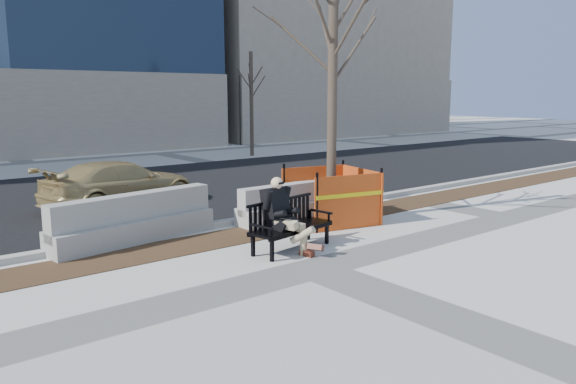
{
  "coord_description": "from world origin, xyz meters",
  "views": [
    {
      "loc": [
        -5.91,
        -6.67,
        2.89
      ],
      "look_at": [
        0.83,
        1.71,
        0.98
      ],
      "focal_mm": 34.29,
      "sensor_mm": 36.0,
      "label": 1
    }
  ],
  "objects_px": {
    "jersey_barrier_left": "(135,242)",
    "jersey_barrier_right": "(295,219)",
    "tree_fence": "(331,221)",
    "sedan": "(122,206)",
    "bench": "(291,250)",
    "seated_man": "(281,252)"
  },
  "relations": [
    {
      "from": "sedan",
      "to": "seated_man",
      "type": "bearing_deg",
      "value": 175.1
    },
    {
      "from": "sedan",
      "to": "bench",
      "type": "bearing_deg",
      "value": 177.37
    },
    {
      "from": "tree_fence",
      "to": "jersey_barrier_right",
      "type": "distance_m",
      "value": 0.86
    },
    {
      "from": "bench",
      "to": "seated_man",
      "type": "bearing_deg",
      "value": 168.47
    },
    {
      "from": "jersey_barrier_right",
      "to": "sedan",
      "type": "bearing_deg",
      "value": 122.6
    },
    {
      "from": "sedan",
      "to": "jersey_barrier_left",
      "type": "relative_size",
      "value": 1.2
    },
    {
      "from": "bench",
      "to": "tree_fence",
      "type": "distance_m",
      "value": 2.53
    },
    {
      "from": "bench",
      "to": "jersey_barrier_left",
      "type": "relative_size",
      "value": 0.53
    },
    {
      "from": "sedan",
      "to": "jersey_barrier_right",
      "type": "relative_size",
      "value": 1.36
    },
    {
      "from": "bench",
      "to": "tree_fence",
      "type": "height_order",
      "value": "tree_fence"
    },
    {
      "from": "sedan",
      "to": "jersey_barrier_right",
      "type": "xyz_separation_m",
      "value": [
        2.59,
        -4.02,
        0.0
      ]
    },
    {
      "from": "seated_man",
      "to": "jersey_barrier_left",
      "type": "height_order",
      "value": "seated_man"
    },
    {
      "from": "tree_fence",
      "to": "bench",
      "type": "bearing_deg",
      "value": -150.15
    },
    {
      "from": "tree_fence",
      "to": "jersey_barrier_left",
      "type": "bearing_deg",
      "value": 165.09
    },
    {
      "from": "jersey_barrier_left",
      "to": "tree_fence",
      "type": "bearing_deg",
      "value": -22.65
    },
    {
      "from": "sedan",
      "to": "jersey_barrier_left",
      "type": "distance_m",
      "value": 3.78
    },
    {
      "from": "seated_man",
      "to": "bench",
      "type": "bearing_deg",
      "value": -11.53
    },
    {
      "from": "jersey_barrier_right",
      "to": "bench",
      "type": "bearing_deg",
      "value": -131.26
    },
    {
      "from": "tree_fence",
      "to": "sedan",
      "type": "distance_m",
      "value": 5.64
    },
    {
      "from": "tree_fence",
      "to": "jersey_barrier_right",
      "type": "relative_size",
      "value": 2.14
    },
    {
      "from": "bench",
      "to": "jersey_barrier_left",
      "type": "bearing_deg",
      "value": 121.24
    },
    {
      "from": "jersey_barrier_left",
      "to": "jersey_barrier_right",
      "type": "height_order",
      "value": "jersey_barrier_left"
    }
  ]
}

